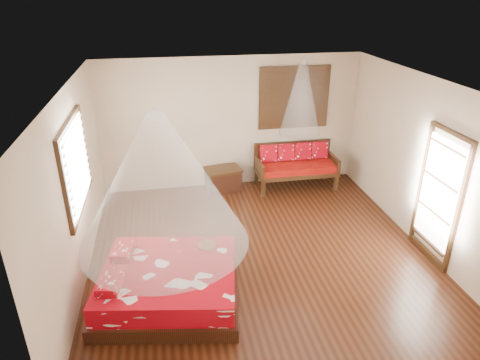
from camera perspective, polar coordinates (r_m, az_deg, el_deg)
name	(u,v)px	position (r m, az deg, el deg)	size (l,w,h in m)	color
room	(260,175)	(6.62, 2.72, 0.60)	(5.54, 5.54, 2.84)	black
bed	(168,283)	(6.29, -9.52, -13.43)	(2.20, 2.05, 0.63)	black
daybed	(295,164)	(9.41, 7.39, 2.16)	(1.73, 0.77, 0.94)	black
storage_chest	(223,179)	(9.24, -2.25, 0.14)	(0.82, 0.67, 0.50)	black
shutter_panel	(294,98)	(9.28, 7.24, 10.84)	(1.52, 0.06, 1.32)	black
window_left	(76,165)	(6.66, -21.00, 1.88)	(0.10, 1.74, 1.34)	black
glazed_door	(438,197)	(7.35, 24.93, -2.12)	(0.08, 1.02, 2.16)	black
wine_tray	(207,243)	(6.50, -4.46, -8.33)	(0.28, 0.28, 0.23)	brown
mosquito_net_main	(161,181)	(5.46, -10.52, -0.09)	(2.23, 2.23, 1.80)	white
mosquito_net_daybed	(301,98)	(8.83, 8.17, 10.74)	(0.84, 0.84, 1.50)	white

